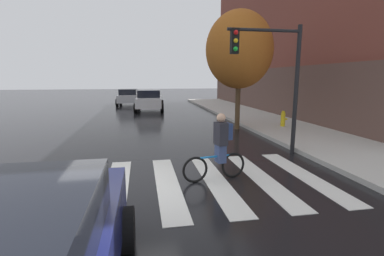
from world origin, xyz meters
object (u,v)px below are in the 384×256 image
Objects in this scene: sedan_mid at (150,100)px; sedan_far at (128,97)px; traffic_light_near at (274,68)px; street_tree_near at (239,50)px; cyclist at (219,147)px; fire_hydrant at (283,119)px.

sedan_far is (-1.83, 5.00, -0.06)m from sedan_mid.
traffic_light_near is at bearing -75.61° from sedan_mid.
street_tree_near is at bearing 84.00° from traffic_light_near.
sedan_far is at bearing 110.10° from sedan_mid.
cyclist is 3.66m from traffic_light_near.
street_tree_near is (-2.25, 0.42, 3.32)m from fire_hydrant.
traffic_light_near is at bearing 40.46° from cyclist.
cyclist reaches higher than fire_hydrant.
sedan_mid is at bearing 94.45° from cyclist.
street_tree_near is (0.49, 4.71, 0.99)m from traffic_light_near.
sedan_far is 16.69m from fire_hydrant.
cyclist is 2.17× the size of fire_hydrant.
street_tree_near reaches higher than sedan_mid.
traffic_light_near is 0.74× the size of street_tree_near.
cyclist is 7.86m from street_tree_near.
cyclist is 0.40× the size of traffic_light_near.
traffic_light_near is (2.32, 1.98, 2.02)m from cyclist.
sedan_mid is 15.89m from cyclist.
cyclist reaches higher than sedan_far.
sedan_mid is 2.83× the size of cyclist.
sedan_mid reaches higher than sedan_far.
sedan_far is 1.05× the size of traffic_light_near.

